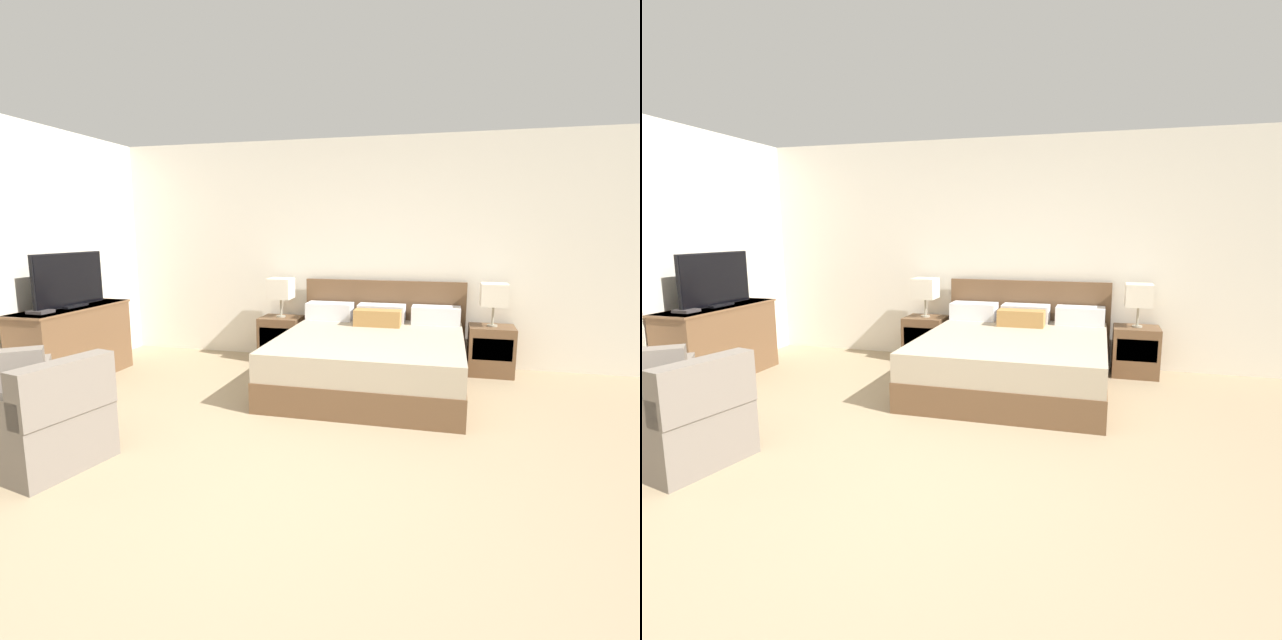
{
  "view_description": "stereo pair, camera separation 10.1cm",
  "coord_description": "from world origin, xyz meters",
  "views": [
    {
      "loc": [
        1.0,
        -2.68,
        1.58
      ],
      "look_at": [
        -0.13,
        1.8,
        0.75
      ],
      "focal_mm": 28.0,
      "sensor_mm": 36.0,
      "label": 1
    },
    {
      "loc": [
        1.1,
        -2.65,
        1.58
      ],
      "look_at": [
        -0.13,
        1.8,
        0.75
      ],
      "focal_mm": 28.0,
      "sensor_mm": 36.0,
      "label": 2
    }
  ],
  "objects": [
    {
      "name": "wall_left",
      "position": [
        -3.1,
        1.34,
        1.32
      ],
      "size": [
        0.06,
        5.07,
        2.65
      ],
      "primitive_type": "cube",
      "color": "silver",
      "rests_on": "ground"
    },
    {
      "name": "dresser",
      "position": [
        -2.8,
        1.68,
        0.41
      ],
      "size": [
        0.48,
        1.35,
        0.79
      ],
      "color": "brown",
      "rests_on": "ground"
    },
    {
      "name": "nightstand_left",
      "position": [
        -0.93,
        3.0,
        0.27
      ],
      "size": [
        0.49,
        0.42,
        0.54
      ],
      "color": "brown",
      "rests_on": "ground"
    },
    {
      "name": "table_lamp_left",
      "position": [
        -0.93,
        3.01,
        0.89
      ],
      "size": [
        0.28,
        0.28,
        0.47
      ],
      "color": "gray",
      "rests_on": "nightstand_left"
    },
    {
      "name": "tv",
      "position": [
        -2.8,
        1.7,
        1.06
      ],
      "size": [
        0.18,
        0.97,
        0.56
      ],
      "color": "black",
      "rests_on": "dresser"
    },
    {
      "name": "ground_plane",
      "position": [
        0.0,
        0.0,
        0.0
      ],
      "size": [
        9.82,
        9.82,
        0.0
      ],
      "primitive_type": "plane",
      "color": "#998466"
    },
    {
      "name": "armchair_companion",
      "position": [
        -1.58,
        -0.04,
        0.28
      ],
      "size": [
        0.82,
        0.81,
        0.76
      ],
      "color": "#70665B",
      "rests_on": "ground"
    },
    {
      "name": "table_lamp_right",
      "position": [
        1.52,
        3.01,
        0.89
      ],
      "size": [
        0.28,
        0.28,
        0.47
      ],
      "color": "gray",
      "rests_on": "nightstand_right"
    },
    {
      "name": "nightstand_right",
      "position": [
        1.52,
        3.0,
        0.27
      ],
      "size": [
        0.49,
        0.42,
        0.54
      ],
      "color": "brown",
      "rests_on": "ground"
    },
    {
      "name": "bed",
      "position": [
        0.29,
        2.27,
        0.3
      ],
      "size": [
        1.9,
        2.05,
        1.0
      ],
      "color": "brown",
      "rests_on": "ground"
    },
    {
      "name": "armchair_by_window",
      "position": [
        -2.18,
        0.16,
        0.28
      ],
      "size": [
        0.96,
        0.96,
        0.76
      ],
      "color": "#70665B",
      "rests_on": "ground"
    },
    {
      "name": "book_red_cover",
      "position": [
        -2.79,
        1.28,
        0.81
      ],
      "size": [
        0.19,
        0.18,
        0.03
      ],
      "primitive_type": "cube",
      "rotation": [
        0.0,
        0.0,
        -0.02
      ],
      "color": "#383333",
      "rests_on": "dresser"
    },
    {
      "name": "wall_back",
      "position": [
        0.0,
        3.3,
        1.32
      ],
      "size": [
        7.33,
        0.06,
        2.65
      ],
      "primitive_type": "cube",
      "color": "silver",
      "rests_on": "ground"
    }
  ]
}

